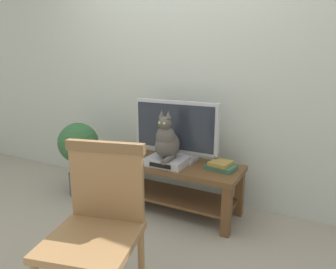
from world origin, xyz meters
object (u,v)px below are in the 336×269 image
at_px(tv, 175,130).
at_px(wooden_chair, 99,217).
at_px(tv_stand, 171,176).
at_px(book_stack, 221,166).
at_px(cat, 167,141).
at_px(media_box, 167,161).
at_px(potted_plant, 79,150).

height_order(tv, wooden_chair, tv).
relative_size(tv_stand, book_stack, 4.97).
bearing_deg(cat, media_box, 94.54).
height_order(wooden_chair, potted_plant, wooden_chair).
height_order(tv, media_box, tv).
height_order(tv_stand, tv, tv).
distance_m(media_box, wooden_chair, 1.10).
xyz_separation_m(tv_stand, potted_plant, (-0.99, -0.13, 0.15)).
relative_size(tv_stand, cat, 3.06).
bearing_deg(tv, cat, -86.52).
relative_size(tv, cat, 1.94).
height_order(tv_stand, book_stack, book_stack).
height_order(tv, book_stack, tv).
bearing_deg(book_stack, tv_stand, -176.23).
bearing_deg(potted_plant, book_stack, 6.32).
height_order(book_stack, potted_plant, potted_plant).
bearing_deg(media_box, wooden_chair, -81.96).
bearing_deg(cat, potted_plant, -178.03).
relative_size(cat, potted_plant, 0.56).
bearing_deg(book_stack, cat, -164.38).
height_order(cat, wooden_chair, cat).
xyz_separation_m(tv, cat, (0.01, -0.19, -0.06)).
xyz_separation_m(tv_stand, tv, (0.00, 0.09, 0.42)).
distance_m(media_box, cat, 0.19).
bearing_deg(wooden_chair, media_box, 98.04).
relative_size(media_box, book_stack, 1.31).
bearing_deg(potted_plant, tv_stand, 7.50).
bearing_deg(potted_plant, tv, 12.70).
bearing_deg(book_stack, potted_plant, -173.68).
distance_m(tv_stand, wooden_chair, 1.20).
distance_m(cat, wooden_chair, 1.10).
bearing_deg(cat, wooden_chair, -81.91).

